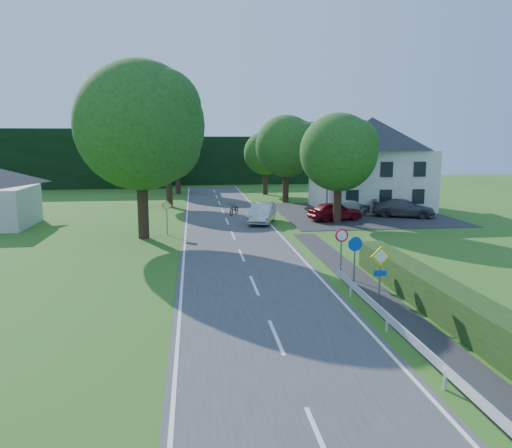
{
  "coord_description": "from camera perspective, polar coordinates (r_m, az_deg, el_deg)",
  "views": [
    {
      "loc": [
        -2.64,
        -9.55,
        6.52
      ],
      "look_at": [
        0.69,
        16.9,
        2.01
      ],
      "focal_mm": 35.0,
      "sensor_mm": 36.0,
      "label": 1
    }
  ],
  "objects": [
    {
      "name": "treeline_right",
      "position": [
        76.36,
        0.84,
        7.33
      ],
      "size": [
        30.0,
        5.0,
        7.0
      ],
      "primitive_type": "cube",
      "color": "black",
      "rests_on": "ground"
    },
    {
      "name": "parked_car_silver_a",
      "position": [
        44.35,
        10.58,
        1.91
      ],
      "size": [
        4.31,
        2.34,
        1.35
      ],
      "primitive_type": "imported",
      "rotation": [
        0.0,
        0.0,
        1.81
      ],
      "color": "#A7A6AB",
      "rests_on": "parking_pad"
    },
    {
      "name": "motorcycle",
      "position": [
        43.6,
        -2.51,
        1.74
      ],
      "size": [
        1.46,
        2.12,
        1.06
      ],
      "primitive_type": "imported",
      "rotation": [
        0.0,
        0.0,
        -0.42
      ],
      "color": "black",
      "rests_on": "road"
    },
    {
      "name": "streetlight",
      "position": [
        41.02,
        8.0,
        6.63
      ],
      "size": [
        2.03,
        0.18,
        8.0
      ],
      "color": "slate",
      "rests_on": "ground"
    },
    {
      "name": "tree_main",
      "position": [
        33.73,
        -13.03,
        8.16
      ],
      "size": [
        9.4,
        9.4,
        11.64
      ],
      "primitive_type": null,
      "color": "#1A4915",
      "rests_on": "ground"
    },
    {
      "name": "sign_roundabout",
      "position": [
        22.21,
        11.22,
        -3.2
      ],
      "size": [
        0.64,
        0.08,
        2.37
      ],
      "color": "slate",
      "rests_on": "ground"
    },
    {
      "name": "moving_car",
      "position": [
        39.31,
        0.7,
        1.27
      ],
      "size": [
        2.92,
        5.05,
        1.57
      ],
      "primitive_type": "imported",
      "rotation": [
        0.0,
        0.0,
        -0.28
      ],
      "color": "silver",
      "rests_on": "road"
    },
    {
      "name": "ground",
      "position": [
        11.86,
        7.53,
        -23.84
      ],
      "size": [
        160.0,
        160.0,
        0.0
      ],
      "primitive_type": "plane",
      "color": "#2F621C",
      "rests_on": "ground"
    },
    {
      "name": "sign_priority_right",
      "position": [
        19.44,
        14.02,
        -4.76
      ],
      "size": [
        0.78,
        0.09,
        2.59
      ],
      "color": "slate",
      "rests_on": "ground"
    },
    {
      "name": "tree_right_far",
      "position": [
        52.48,
        3.44,
        7.42
      ],
      "size": [
        7.4,
        7.4,
        9.09
      ],
      "primitive_type": null,
      "color": "#1A4915",
      "rests_on": "ground"
    },
    {
      "name": "tree_right_back",
      "position": [
        60.24,
        1.08,
        6.99
      ],
      "size": [
        6.2,
        6.2,
        7.56
      ],
      "primitive_type": null,
      "color": "#1A4915",
      "rests_on": "ground"
    },
    {
      "name": "sign_priority_left",
      "position": [
        34.91,
        -10.17,
        1.54
      ],
      "size": [
        0.78,
        0.09,
        2.44
      ],
      "color": "slate",
      "rests_on": "ground"
    },
    {
      "name": "footpath",
      "position": [
        15.27,
        24.55,
        -16.51
      ],
      "size": [
        1.5,
        44.0,
        0.04
      ],
      "primitive_type": "cube",
      "color": "#232326",
      "rests_on": "ground"
    },
    {
      "name": "line_edge_left",
      "position": [
        30.26,
        -8.18,
        -2.86
      ],
      "size": [
        0.12,
        80.0,
        0.01
      ],
      "primitive_type": "cube",
      "color": "white",
      "rests_on": "road"
    },
    {
      "name": "line_edge_right",
      "position": [
        30.82,
        4.0,
        -2.56
      ],
      "size": [
        0.12,
        80.0,
        0.01
      ],
      "primitive_type": "cube",
      "color": "white",
      "rests_on": "road"
    },
    {
      "name": "parked_car_red",
      "position": [
        41.14,
        9.03,
        1.48
      ],
      "size": [
        4.72,
        2.71,
        1.51
      ],
      "primitive_type": "imported",
      "rotation": [
        0.0,
        0.0,
        1.79
      ],
      "color": "maroon",
      "rests_on": "parking_pad"
    },
    {
      "name": "line_centre",
      "position": [
        30.37,
        -2.03,
        -2.72
      ],
      "size": [
        0.12,
        80.0,
        0.01
      ],
      "primitive_type": null,
      "color": "white",
      "rests_on": "road"
    },
    {
      "name": "tree_left_far",
      "position": [
        49.66,
        -9.97,
        6.88
      ],
      "size": [
        7.0,
        7.0,
        8.58
      ],
      "primitive_type": null,
      "color": "#1A4915",
      "rests_on": "ground"
    },
    {
      "name": "road",
      "position": [
        30.37,
        -2.03,
        -2.77
      ],
      "size": [
        7.0,
        80.0,
        0.04
      ],
      "primitive_type": "cube",
      "color": "#3E3E40",
      "rests_on": "ground"
    },
    {
      "name": "parking_pad",
      "position": [
        45.46,
        11.68,
        1.18
      ],
      "size": [
        14.0,
        16.0,
        0.04
      ],
      "primitive_type": "cube",
      "color": "#232326",
      "rests_on": "ground"
    },
    {
      "name": "sign_speed_limit",
      "position": [
        24.04,
        9.75,
        -1.94
      ],
      "size": [
        0.64,
        0.11,
        2.37
      ],
      "color": "slate",
      "rests_on": "ground"
    },
    {
      "name": "tree_left_back",
      "position": [
        61.63,
        -8.97,
        7.17
      ],
      "size": [
        6.6,
        6.6,
        8.07
      ],
      "primitive_type": null,
      "color": "#1A4915",
      "rests_on": "ground"
    },
    {
      "name": "tree_right_mid",
      "position": [
        39.23,
        9.38,
        6.21
      ],
      "size": [
        7.0,
        7.0,
        8.58
      ],
      "primitive_type": null,
      "color": "#1A4915",
      "rests_on": "ground"
    },
    {
      "name": "treeline_left",
      "position": [
        75.96,
        -26.88,
        6.67
      ],
      "size": [
        44.0,
        6.0,
        8.0
      ],
      "primitive_type": "cube",
      "color": "black",
      "rests_on": "ground"
    },
    {
      "name": "parked_car_silver_b",
      "position": [
        47.11,
        14.05,
        2.26
      ],
      "size": [
        5.52,
        3.88,
        1.4
      ],
      "primitive_type": "imported",
      "rotation": [
        0.0,
        0.0,
        1.91
      ],
      "color": "#B0B1B8",
      "rests_on": "parking_pad"
    },
    {
      "name": "parasol",
      "position": [
        47.0,
        12.56,
        2.62
      ],
      "size": [
        2.5,
        2.53,
        1.92
      ],
      "primitive_type": "imported",
      "rotation": [
        0.0,
        0.0,
        0.21
      ],
      "color": "red",
      "rests_on": "parking_pad"
    },
    {
      "name": "parked_car_grey",
      "position": [
        44.28,
        16.52,
        1.76
      ],
      "size": [
        5.56,
        3.92,
        1.49
      ],
      "primitive_type": "imported",
      "rotation": [
        0.0,
        0.0,
        1.17
      ],
      "color": "#48494D",
      "rests_on": "parking_pad"
    },
    {
      "name": "house_white",
      "position": [
        48.54,
        12.97,
        6.86
      ],
      "size": [
        10.6,
        8.4,
        8.6
      ],
      "color": "silver",
      "rests_on": "ground"
    }
  ]
}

